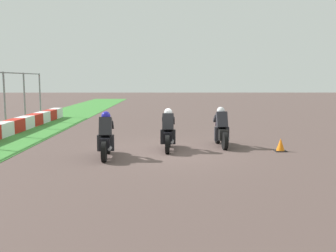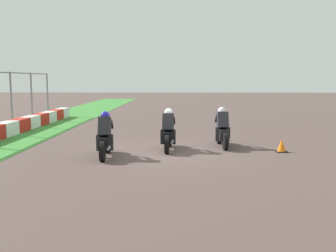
{
  "view_description": "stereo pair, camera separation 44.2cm",
  "coord_description": "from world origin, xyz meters",
  "px_view_note": "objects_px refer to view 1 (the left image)",
  "views": [
    {
      "loc": [
        -13.09,
        0.18,
        2.55
      ],
      "look_at": [
        0.1,
        0.1,
        0.9
      ],
      "focal_mm": 39.94,
      "sensor_mm": 36.0,
      "label": 1
    },
    {
      "loc": [
        -13.08,
        -0.26,
        2.55
      ],
      "look_at": [
        0.1,
        0.1,
        0.9
      ],
      "focal_mm": 39.94,
      "sensor_mm": 36.0,
      "label": 2
    }
  ],
  "objects_px": {
    "rider_lane_a": "(221,130)",
    "traffic_cone": "(281,145)",
    "rider_lane_c": "(106,139)",
    "rider_lane_b": "(168,133)"
  },
  "relations": [
    {
      "from": "rider_lane_b",
      "to": "rider_lane_c",
      "type": "relative_size",
      "value": 1.0
    },
    {
      "from": "rider_lane_b",
      "to": "traffic_cone",
      "type": "bearing_deg",
      "value": -91.61
    },
    {
      "from": "rider_lane_a",
      "to": "traffic_cone",
      "type": "relative_size",
      "value": 4.37
    },
    {
      "from": "rider_lane_a",
      "to": "traffic_cone",
      "type": "xyz_separation_m",
      "value": [
        -0.99,
        -1.98,
        -0.41
      ]
    },
    {
      "from": "rider_lane_a",
      "to": "rider_lane_c",
      "type": "xyz_separation_m",
      "value": [
        -2.01,
        4.07,
        0.0
      ]
    },
    {
      "from": "rider_lane_b",
      "to": "rider_lane_c",
      "type": "bearing_deg",
      "value": 124.74
    },
    {
      "from": "traffic_cone",
      "to": "rider_lane_b",
      "type": "bearing_deg",
      "value": 86.03
    },
    {
      "from": "rider_lane_b",
      "to": "traffic_cone",
      "type": "relative_size",
      "value": 4.37
    },
    {
      "from": "rider_lane_a",
      "to": "traffic_cone",
      "type": "height_order",
      "value": "rider_lane_a"
    },
    {
      "from": "rider_lane_a",
      "to": "rider_lane_b",
      "type": "xyz_separation_m",
      "value": [
        -0.71,
        2.03,
        0.0
      ]
    }
  ]
}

